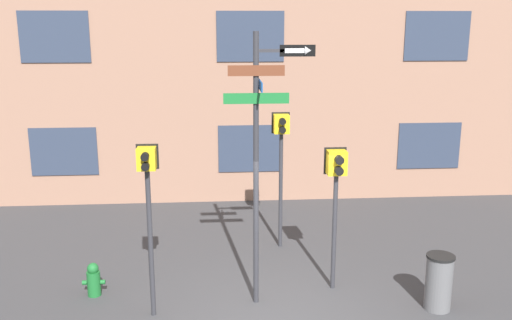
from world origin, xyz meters
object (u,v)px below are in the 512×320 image
object	(u,v)px
pedestrian_signal_left	(148,188)
fire_hydrant	(94,280)
pedestrian_signal_across	(281,144)
trash_bin	(439,282)
street_sign_pole	(260,146)
pedestrian_signal_right	(336,179)

from	to	relation	value
pedestrian_signal_left	fire_hydrant	xyz separation A→B (m)	(-1.11, 0.77, -1.89)
pedestrian_signal_across	fire_hydrant	xyz separation A→B (m)	(-3.52, -1.98, -1.96)
pedestrian_signal_across	trash_bin	distance (m)	4.11
street_sign_pole	pedestrian_signal_left	distance (m)	1.90
pedestrian_signal_right	fire_hydrant	size ratio (longest dim) A/B	4.25
street_sign_pole	pedestrian_signal_across	size ratio (longest dim) A/B	1.58
pedestrian_signal_right	trash_bin	world-z (taller)	pedestrian_signal_right
street_sign_pole	pedestrian_signal_right	world-z (taller)	street_sign_pole
pedestrian_signal_across	fire_hydrant	world-z (taller)	pedestrian_signal_across
street_sign_pole	pedestrian_signal_right	distance (m)	1.58
street_sign_pole	pedestrian_signal_across	xyz separation A→B (m)	(0.63, 2.43, -0.50)
trash_bin	fire_hydrant	bearing A→B (deg)	171.13
street_sign_pole	pedestrian_signal_across	bearing A→B (deg)	75.52
street_sign_pole	pedestrian_signal_right	xyz separation A→B (m)	(1.35, 0.42, -0.71)
pedestrian_signal_left	pedestrian_signal_across	world-z (taller)	pedestrian_signal_across
pedestrian_signal_right	pedestrian_signal_across	world-z (taller)	pedestrian_signal_across
trash_bin	pedestrian_signal_left	bearing A→B (deg)	178.33
pedestrian_signal_across	pedestrian_signal_left	bearing A→B (deg)	-131.23
pedestrian_signal_left	trash_bin	world-z (taller)	pedestrian_signal_left
pedestrian_signal_left	street_sign_pole	bearing A→B (deg)	10.20
pedestrian_signal_right	trash_bin	bearing A→B (deg)	-28.94
fire_hydrant	pedestrian_signal_left	bearing A→B (deg)	-34.89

